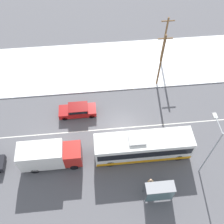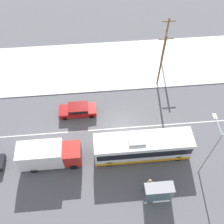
% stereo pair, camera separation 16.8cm
% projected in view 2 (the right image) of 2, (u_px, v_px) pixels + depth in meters
% --- Properties ---
extents(ground_plane, '(120.00, 120.00, 0.00)m').
position_uv_depth(ground_plane, '(122.00, 128.00, 32.39)').
color(ground_plane, '#56565B').
extents(snow_lot, '(80.00, 10.14, 0.12)m').
position_uv_depth(snow_lot, '(114.00, 65.00, 38.95)').
color(snow_lot, white).
rests_on(snow_lot, ground_plane).
extents(lane_marking_center, '(60.00, 0.12, 0.00)m').
position_uv_depth(lane_marking_center, '(122.00, 128.00, 32.39)').
color(lane_marking_center, silver).
rests_on(lane_marking_center, ground_plane).
extents(city_bus, '(10.73, 2.57, 3.39)m').
position_uv_depth(city_bus, '(143.00, 147.00, 28.97)').
color(city_bus, white).
rests_on(city_bus, ground_plane).
extents(box_truck, '(6.68, 2.30, 3.23)m').
position_uv_depth(box_truck, '(49.00, 155.00, 28.27)').
color(box_truck, silver).
rests_on(box_truck, ground_plane).
extents(sedan_car, '(4.68, 1.80, 1.48)m').
position_uv_depth(sedan_car, '(78.00, 110.00, 33.05)').
color(sedan_car, maroon).
rests_on(sedan_car, ground_plane).
extents(pedestrian_at_stop, '(0.64, 0.29, 1.78)m').
position_uv_depth(pedestrian_at_stop, '(149.00, 183.00, 27.12)').
color(pedestrian_at_stop, '#23232D').
rests_on(pedestrian_at_stop, ground_plane).
extents(bus_shelter, '(2.91, 1.20, 2.40)m').
position_uv_depth(bus_shelter, '(159.00, 193.00, 25.90)').
color(bus_shelter, gray).
rests_on(bus_shelter, ground_plane).
extents(streetlamp, '(0.36, 2.40, 7.96)m').
position_uv_depth(streetlamp, '(211.00, 147.00, 25.24)').
color(streetlamp, '#9EA3A8').
rests_on(streetlamp, ground_plane).
extents(utility_pole_roadside, '(1.80, 0.24, 8.25)m').
position_uv_depth(utility_pole_roadside, '(162.00, 61.00, 33.27)').
color(utility_pole_roadside, brown).
rests_on(utility_pole_roadside, ground_plane).
extents(utility_pole_snowlot, '(1.80, 0.24, 7.37)m').
position_uv_depth(utility_pole_snowlot, '(165.00, 40.00, 36.39)').
color(utility_pole_snowlot, brown).
rests_on(utility_pole_snowlot, ground_plane).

